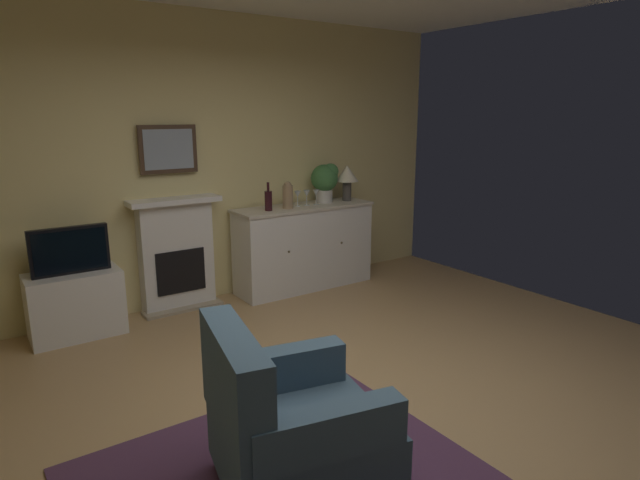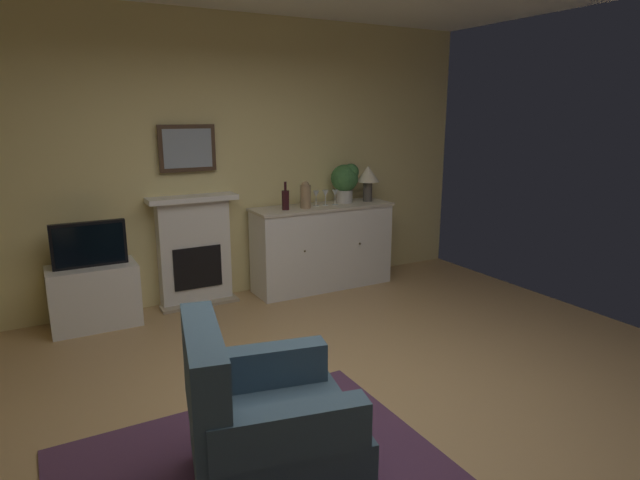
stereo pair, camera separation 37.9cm
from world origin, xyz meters
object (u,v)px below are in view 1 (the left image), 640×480
Objects in this scene: sideboard_cabinet at (304,247)px; vase_decorative at (288,195)px; armchair at (289,427)px; wine_glass_center at (307,194)px; potted_plant_small at (325,179)px; table_lamp at (347,176)px; wine_glass_right at (316,193)px; tv_cabinet at (75,304)px; wine_bottle at (268,200)px; fireplace_unit at (177,254)px; framed_picture at (168,149)px; wine_glass_left at (298,195)px; tv_set at (70,250)px.

vase_decorative is (-0.23, -0.05, 0.60)m from sideboard_cabinet.
sideboard_cabinet is 5.56× the size of vase_decorative.
sideboard_cabinet is 3.31m from armchair.
wine_glass_center is 0.32m from potted_plant_small.
table_lamp is 0.47m from wine_glass_right.
potted_plant_small is (2.66, 0.03, 0.89)m from tv_cabinet.
tv_cabinet is (-2.92, 0.02, -0.91)m from table_lamp.
wine_bottle is at bearing -177.35° from table_lamp.
fireplace_unit is 2.00× the size of framed_picture.
fireplace_unit is 3.91× the size of vase_decorative.
wine_glass_left is 0.22× the size of tv_cabinet.
wine_glass_left is 0.38× the size of potted_plant_small.
vase_decorative reaches higher than wine_glass_center.
table_lamp is 1.42× the size of vase_decorative.
framed_picture is at bearing 170.30° from wine_glass_left.
fireplace_unit is 1.16× the size of armchair.
table_lamp reaches higher than wine_bottle.
wine_bottle is at bearing -1.93° from tv_cabinet.
fireplace_unit is at bearing 80.14° from armchair.
sideboard_cabinet is 0.94m from table_lamp.
wine_glass_right is at bearing 3.92° from vase_decorative.
vase_decorative is 2.13m from tv_set.
armchair is at bearing -99.86° from fireplace_unit.
framed_picture is at bearing 173.99° from potted_plant_small.
vase_decorative reaches higher than tv_set.
table_lamp is at bearing -5.19° from fireplace_unit.
wine_glass_right is at bearing -9.67° from sideboard_cabinet.
table_lamp is 1.06m from wine_bottle.
table_lamp is at bearing 3.18° from wine_glass_right.
wine_glass_left and wine_glass_right have the same top height.
wine_glass_right is 0.37m from vase_decorative.
fireplace_unit reaches higher than armchair.
wine_glass_center is at bearing 4.82° from wine_bottle.
table_lamp reaches higher than wine_glass_left.
tv_set is at bearing -166.69° from framed_picture.
wine_bottle reaches higher than fireplace_unit.
potted_plant_small reaches higher than vase_decorative.
wine_glass_center is (0.03, -0.01, 0.58)m from sideboard_cabinet.
potted_plant_small is (2.66, 0.05, 0.41)m from tv_set.
wine_glass_center is at bearing -7.48° from fireplace_unit.
wine_bottle is (-0.46, -0.05, 0.56)m from sideboard_cabinet.
wine_glass_center reaches higher than sideboard_cabinet.
wine_bottle is at bearing -173.12° from potted_plant_small.
wine_glass_left is 2.28m from tv_set.
wine_glass_right is at bearing 53.33° from armchair.
wine_bottle is 0.67× the size of potted_plant_small.
tv_set reaches higher than tv_cabinet.
table_lamp reaches higher than fireplace_unit.
table_lamp is 3.76m from armchair.
tv_cabinet is (-1.88, 0.06, -0.74)m from wine_bottle.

